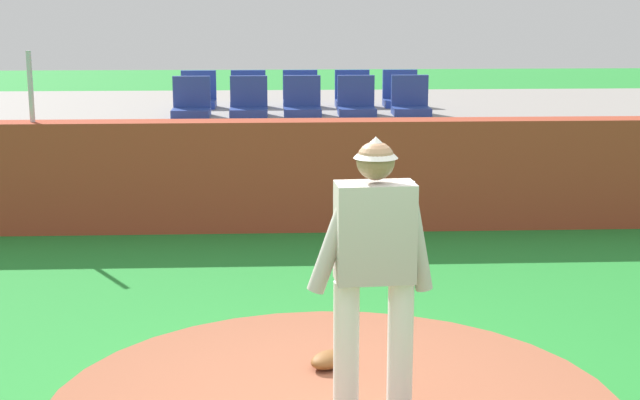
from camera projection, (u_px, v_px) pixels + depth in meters
pitcher at (374, 255)px, 5.61m from camera, size 0.77×0.28×1.70m
baseball at (345, 345)px, 6.78m from camera, size 0.07×0.07×0.07m
fielding_glove at (329, 360)px, 6.46m from camera, size 0.35×0.35×0.11m
brick_barrier at (306, 175)px, 11.11m from camera, size 17.74×0.40×1.31m
fence_post_left at (30, 86)px, 10.73m from camera, size 0.06×0.06×0.81m
bleacher_platform at (300, 145)px, 13.64m from camera, size 16.46×3.78×1.22m
stadium_chair_0 at (191, 104)px, 12.05m from camera, size 0.48×0.44×0.50m
stadium_chair_1 at (249, 103)px, 12.10m from camera, size 0.48×0.44×0.50m
stadium_chair_2 at (302, 103)px, 12.15m from camera, size 0.48×0.44×0.50m
stadium_chair_3 at (356, 103)px, 12.18m from camera, size 0.48×0.44×0.50m
stadium_chair_4 at (411, 102)px, 12.22m from camera, size 0.48×0.44×0.50m
stadium_chair_5 at (198, 96)px, 12.96m from camera, size 0.48×0.44×0.50m
stadium_chair_6 at (248, 96)px, 13.02m from camera, size 0.48×0.44×0.50m
stadium_chair_7 at (300, 95)px, 13.05m from camera, size 0.48×0.44×0.50m
stadium_chair_8 at (353, 95)px, 13.07m from camera, size 0.48×0.44×0.50m
stadium_chair_9 at (400, 95)px, 13.10m from camera, size 0.48×0.44×0.50m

